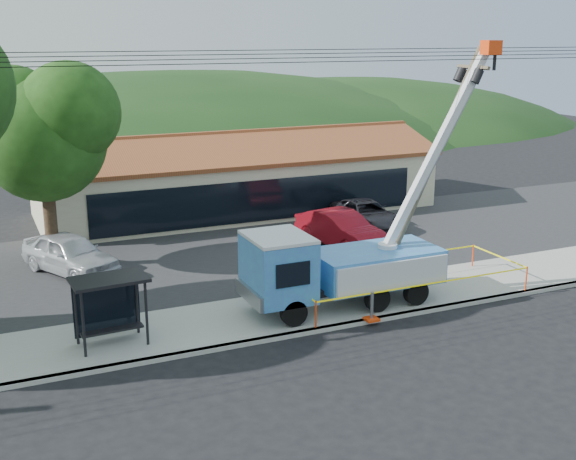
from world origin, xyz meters
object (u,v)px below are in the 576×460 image
(car_dark, at_px, (365,229))
(utility_truck, at_px, (339,264))
(leaning_pole, at_px, (432,161))
(bus_shelter, at_px, (109,294))
(car_red, at_px, (340,248))
(car_silver, at_px, (72,275))

(car_dark, bearing_deg, utility_truck, -122.40)
(utility_truck, distance_m, leaning_pole, 5.42)
(leaning_pole, bearing_deg, bus_shelter, -178.87)
(car_red, bearing_deg, car_dark, 30.41)
(car_silver, bearing_deg, car_dark, -21.88)
(car_dark, bearing_deg, bus_shelter, -145.12)
(utility_truck, bearing_deg, leaning_pole, 4.41)
(bus_shelter, height_order, car_dark, bus_shelter)
(car_dark, bearing_deg, car_red, -135.43)
(leaning_pole, xyz_separation_m, car_red, (-0.29, 6.68, -5.28))
(bus_shelter, xyz_separation_m, car_red, (12.18, 6.92, -1.82))
(leaning_pole, xyz_separation_m, car_silver, (-12.65, 7.84, -5.28))
(car_silver, xyz_separation_m, car_red, (12.36, -1.16, 0.00))
(car_silver, bearing_deg, utility_truck, -70.97)
(car_silver, height_order, car_red, same)
(utility_truck, height_order, bus_shelter, utility_truck)
(utility_truck, height_order, car_red, utility_truck)
(bus_shelter, relative_size, car_silver, 0.50)
(leaning_pole, distance_m, car_red, 8.52)
(leaning_pole, distance_m, car_dark, 10.97)
(car_red, bearing_deg, leaning_pole, -99.05)
(leaning_pole, bearing_deg, utility_truck, -175.59)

